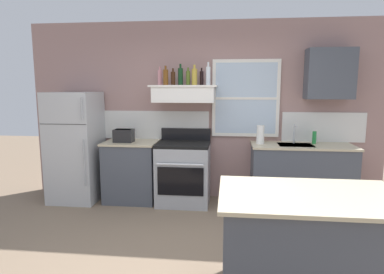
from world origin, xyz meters
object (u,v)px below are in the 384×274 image
Objects in this scene: kitchen_island at (308,250)px; refrigerator at (75,147)px; bottle_champagne_gold_foil at (194,77)px; bottle_clear_tall at (208,75)px; stove_range at (184,172)px; bottle_amber_wine at (166,77)px; bottle_rose_pink at (160,77)px; bottle_brown_stout at (173,78)px; paper_towel_roll at (260,135)px; dish_soap_bottle at (314,138)px; bottle_olive_oil_square at (188,78)px; bottle_dark_green_wine at (180,76)px; toaster at (124,135)px; bottle_balsamic_dark at (202,78)px.

refrigerator is at bearing 143.52° from kitchen_island.
bottle_clear_tall is at bearing -8.02° from bottle_champagne_gold_foil.
bottle_amber_wine reaches higher than stove_range.
bottle_brown_stout is (0.21, -0.06, -0.01)m from bottle_rose_pink.
bottle_brown_stout is 0.75× the size of bottle_clear_tall.
bottle_champagne_gold_foil is 1.26m from paper_towel_roll.
bottle_champagne_gold_foil reaches higher than bottle_rose_pink.
bottle_olive_oil_square is at bearing -179.40° from dish_soap_bottle.
stove_range is 1.39m from bottle_brown_stout.
stove_range is at bearing -178.07° from paper_towel_roll.
bottle_dark_green_wine is 0.94× the size of bottle_clear_tall.
kitchen_island is at bearing -61.96° from bottle_olive_oil_square.
dish_soap_bottle is 2.47m from kitchen_island.
toaster is at bearing -161.61° from bottle_rose_pink.
bottle_dark_green_wine is 0.41m from bottle_clear_tall.
bottle_dark_green_wine reaches higher than paper_towel_roll.
stove_range is at bearing -115.21° from bottle_olive_oil_square.
bottle_clear_tall is (0.51, -0.03, 0.03)m from bottle_brown_stout.
bottle_brown_stout is at bearing -172.47° from bottle_balsamic_dark.
bottle_clear_tall is at bearing 3.86° from toaster.
bottle_clear_tall reaches higher than toaster.
refrigerator is at bearing -175.27° from bottle_olive_oil_square.
refrigerator is 9.13× the size of dish_soap_bottle.
refrigerator is at bearing -172.00° from bottle_rose_pink.
bottle_brown_stout is at bearing 148.62° from stove_range.
bottle_olive_oil_square reaches higher than kitchen_island.
bottle_rose_pink is at bearing 125.14° from kitchen_island.
stove_range is 1.42m from bottle_amber_wine.
refrigerator is 6.03× the size of bottle_rose_pink.
bottle_rose_pink is at bearing 8.00° from refrigerator.
toaster is 0.92× the size of bottle_clear_tall.
toaster is 1.06m from bottle_amber_wine.
kitchen_island is (-0.59, -2.33, -0.54)m from dish_soap_bottle.
bottle_brown_stout reaches higher than kitchen_island.
bottle_dark_green_wine is 0.12m from bottle_olive_oil_square.
bottle_dark_green_wine reaches higher than refrigerator.
refrigerator is 2.00m from bottle_olive_oil_square.
bottle_champagne_gold_foil is 1.07× the size of paper_towel_roll.
kitchen_island is (2.18, -2.18, -0.55)m from toaster.
toaster is 1.03× the size of bottle_champagne_gold_foil.
stove_range is 1.96m from dish_soap_bottle.
bottle_balsamic_dark is (0.51, 0.11, -0.01)m from bottle_amber_wine.
bottle_balsamic_dark reaches higher than kitchen_island.
bottle_olive_oil_square is at bearing 118.04° from kitchen_island.
bottle_olive_oil_square is 1.02× the size of bottle_balsamic_dark.
refrigerator is 1.74m from bottle_amber_wine.
bottle_dark_green_wine reaches higher than kitchen_island.
refrigerator is 1.17× the size of kitchen_island.
paper_towel_roll is 2.32m from kitchen_island.
bottle_amber_wine is at bearing -157.19° from bottle_dark_green_wine.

